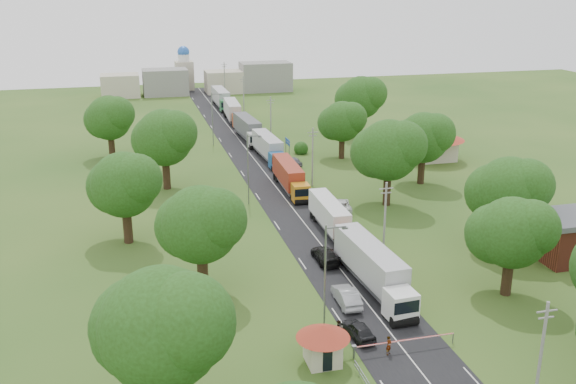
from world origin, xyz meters
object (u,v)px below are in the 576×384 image
object	(u,v)px
guard_booth	(323,339)
car_lane_front	(358,330)
boom_barrier	(390,344)
car_lane_mid	(346,296)
truck_0	(373,268)
pedestrian_near	(389,346)
info_sign	(287,145)

from	to	relation	value
guard_booth	car_lane_front	xyz separation A→B (m)	(4.20, 2.99, -1.45)
boom_barrier	car_lane_mid	xyz separation A→B (m)	(-0.64, 9.00, -0.07)
car_lane_mid	boom_barrier	bearing A→B (deg)	95.78
truck_0	pedestrian_near	bearing A→B (deg)	-105.28
guard_booth	truck_0	world-z (taller)	truck_0
info_sign	car_lane_mid	world-z (taller)	info_sign
car_lane_front	pedestrian_near	bearing A→B (deg)	107.70
boom_barrier	car_lane_mid	size ratio (longest dim) A/B	1.84
truck_0	car_lane_front	xyz separation A→B (m)	(-4.67, -8.45, -1.60)
guard_booth	car_lane_front	size ratio (longest dim) A/B	1.06
guard_booth	info_sign	xyz separation A→B (m)	(12.40, 60.00, 0.84)
car_lane_front	pedestrian_near	size ratio (longest dim) A/B	2.51
boom_barrier	info_sign	distance (m)	60.39
truck_0	car_lane_mid	bearing A→B (deg)	-146.34
pedestrian_near	truck_0	bearing A→B (deg)	35.08
car_lane_front	pedestrian_near	xyz separation A→B (m)	(1.49, -3.19, 0.12)
info_sign	car_lane_front	bearing A→B (deg)	-98.19
car_lane_front	pedestrian_near	distance (m)	3.53
guard_booth	car_lane_mid	size ratio (longest dim) A/B	0.88
car_lane_front	car_lane_mid	distance (m)	6.09
car_lane_mid	pedestrian_near	xyz separation A→B (m)	(0.49, -9.20, 0.00)
guard_booth	info_sign	bearing A→B (deg)	78.32
truck_0	car_lane_front	bearing A→B (deg)	-118.95
truck_0	car_lane_front	world-z (taller)	truck_0
car_lane_front	car_lane_mid	xyz separation A→B (m)	(1.00, 6.00, 0.12)
info_sign	pedestrian_near	bearing A→B (deg)	-96.36
info_sign	pedestrian_near	world-z (taller)	info_sign
guard_booth	car_lane_front	bearing A→B (deg)	35.47
info_sign	car_lane_mid	size ratio (longest dim) A/B	0.82
info_sign	car_lane_front	world-z (taller)	info_sign
info_sign	truck_0	xyz separation A→B (m)	(-3.53, -48.56, -0.69)
guard_booth	truck_0	xyz separation A→B (m)	(8.87, 11.44, 0.14)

